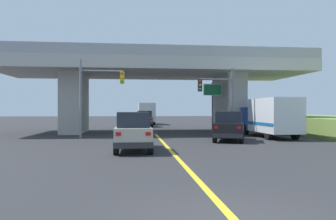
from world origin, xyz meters
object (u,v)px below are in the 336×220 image
(traffic_signal_nearside, at_px, (221,95))
(semi_truck_distant, at_px, (146,113))
(box_truck, at_px, (270,117))
(highway_sign, at_px, (213,95))
(suv_lead, at_px, (133,131))
(suv_crossing, at_px, (229,126))
(sedan_oncoming, at_px, (144,119))
(traffic_signal_farside, at_px, (95,89))

(traffic_signal_nearside, distance_m, semi_truck_distant, 23.49)
(box_truck, distance_m, highway_sign, 6.45)
(box_truck, bearing_deg, suv_lead, -146.45)
(suv_lead, height_order, semi_truck_distant, semi_truck_distant)
(suv_lead, xyz_separation_m, suv_crossing, (6.58, 4.63, 0.00))
(box_truck, xyz_separation_m, sedan_oncoming, (-9.20, 16.72, -0.57))
(box_truck, xyz_separation_m, traffic_signal_farside, (-13.44, 0.81, 2.12))
(traffic_signal_nearside, xyz_separation_m, traffic_signal_farside, (-9.75, -0.05, 0.37))
(traffic_signal_nearside, bearing_deg, semi_truck_distant, 102.19)
(suv_crossing, height_order, semi_truck_distant, semi_truck_distant)
(suv_lead, height_order, highway_sign, highway_sign)
(traffic_signal_farside, bearing_deg, sedan_oncoming, 75.06)
(suv_crossing, bearing_deg, box_truck, 50.80)
(suv_crossing, height_order, highway_sign, highway_sign)
(suv_crossing, bearing_deg, traffic_signal_nearside, 104.81)
(sedan_oncoming, xyz_separation_m, highway_sign, (5.93, -11.50, 2.47))
(box_truck, relative_size, traffic_signal_farside, 1.17)
(sedan_oncoming, xyz_separation_m, traffic_signal_nearside, (5.50, -15.87, 2.33))
(traffic_signal_nearside, height_order, semi_truck_distant, traffic_signal_nearside)
(suv_crossing, distance_m, box_truck, 4.68)
(traffic_signal_nearside, xyz_separation_m, highway_sign, (0.43, 4.37, 0.14))
(sedan_oncoming, relative_size, traffic_signal_nearside, 0.86)
(suv_crossing, height_order, traffic_signal_nearside, traffic_signal_nearside)
(traffic_signal_nearside, bearing_deg, suv_lead, -131.17)
(suv_crossing, distance_m, sedan_oncoming, 19.79)
(suv_lead, distance_m, traffic_signal_farside, 8.75)
(suv_crossing, bearing_deg, traffic_signal_farside, -178.63)
(traffic_signal_farside, height_order, highway_sign, traffic_signal_farside)
(semi_truck_distant, bearing_deg, box_truck, -70.01)
(sedan_oncoming, xyz_separation_m, traffic_signal_farside, (-4.25, -15.91, 2.70))
(suv_lead, bearing_deg, highway_sign, 59.16)
(sedan_oncoming, height_order, traffic_signal_farside, traffic_signal_farside)
(suv_lead, bearing_deg, traffic_signal_nearside, 48.83)
(traffic_signal_farside, bearing_deg, box_truck, -3.44)
(traffic_signal_farside, distance_m, highway_sign, 11.10)
(suv_crossing, xyz_separation_m, traffic_signal_nearside, (0.29, 3.23, 2.34))
(semi_truck_distant, bearing_deg, suv_crossing, -79.90)
(highway_sign, relative_size, semi_truck_distant, 0.69)
(suv_crossing, distance_m, highway_sign, 8.03)
(sedan_oncoming, relative_size, traffic_signal_farside, 0.78)
(box_truck, relative_size, semi_truck_distant, 1.02)
(traffic_signal_farside, xyz_separation_m, highway_sign, (10.18, 4.42, -0.23))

